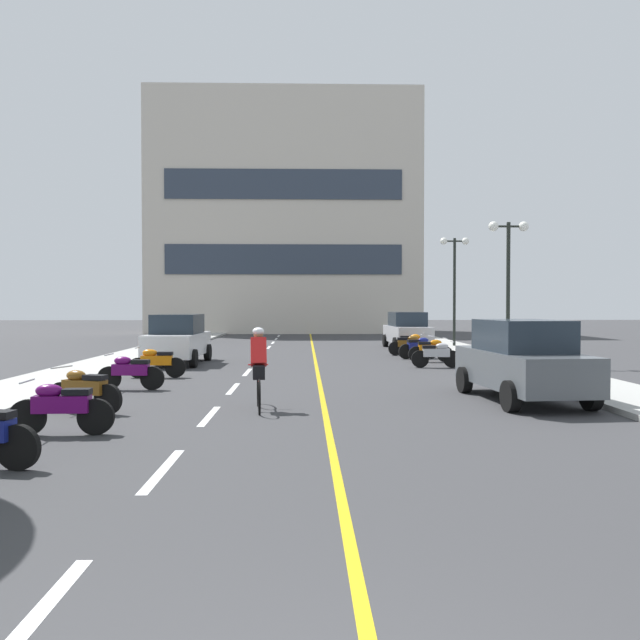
{
  "coord_description": "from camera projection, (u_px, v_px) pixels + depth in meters",
  "views": [
    {
      "loc": [
        -0.15,
        -2.16,
        2.14
      ],
      "look_at": [
        0.34,
        18.36,
        1.67
      ],
      "focal_mm": 35.29,
      "sensor_mm": 36.0,
      "label": 1
    }
  ],
  "objects": [
    {
      "name": "parked_car_far",
      "position": [
        407.0,
        330.0,
        31.27
      ],
      "size": [
        2.08,
        4.28,
        1.82
      ],
      "color": "black",
      "rests_on": "ground"
    },
    {
      "name": "motorcycle_11",
      "position": [
        411.0,
        342.0,
        28.36
      ],
      "size": [
        1.65,
        0.76,
        0.92
      ],
      "color": "black",
      "rests_on": "ground"
    },
    {
      "name": "lane_dash_9",
      "position": [
        276.0,
        339.0,
        40.15
      ],
      "size": [
        0.14,
        2.2,
        0.01
      ],
      "primitive_type": "cube",
      "color": "silver",
      "rests_on": "ground"
    },
    {
      "name": "motorcycle_4",
      "position": [
        84.0,
        389.0,
        12.5
      ],
      "size": [
        1.64,
        0.8,
        0.92
      ],
      "color": "black",
      "rests_on": "ground"
    },
    {
      "name": "lane_dash_0",
      "position": [
        27.0,
        627.0,
        4.17
      ],
      "size": [
        0.14,
        2.2,
        0.01
      ],
      "primitive_type": "cube",
      "color": "silver",
      "rests_on": "ground"
    },
    {
      "name": "lane_dash_7",
      "position": [
        269.0,
        347.0,
        32.15
      ],
      "size": [
        0.14,
        2.2,
        0.01
      ],
      "primitive_type": "cube",
      "color": "silver",
      "rests_on": "ground"
    },
    {
      "name": "lane_dash_11",
      "position": [
        281.0,
        333.0,
        48.14
      ],
      "size": [
        0.14,
        2.2,
        0.01
      ],
      "primitive_type": "cube",
      "color": "silver",
      "rests_on": "ground"
    },
    {
      "name": "motorcycle_9",
      "position": [
        419.0,
        347.0,
        25.27
      ],
      "size": [
        1.68,
        0.65,
        0.92
      ],
      "color": "black",
      "rests_on": "ground"
    },
    {
      "name": "curb_left",
      "position": [
        135.0,
        356.0,
        26.03
      ],
      "size": [
        2.4,
        72.0,
        0.12
      ],
      "primitive_type": "cube",
      "color": "#A8A8A3",
      "rests_on": "ground"
    },
    {
      "name": "lane_dash_1",
      "position": [
        163.0,
        470.0,
        8.16
      ],
      "size": [
        0.14,
        2.2,
        0.01
      ],
      "primitive_type": "cube",
      "color": "silver",
      "rests_on": "ground"
    },
    {
      "name": "motorcycle_3",
      "position": [
        61.0,
        407.0,
        10.33
      ],
      "size": [
        1.7,
        0.6,
        0.92
      ],
      "color": "black",
      "rests_on": "ground"
    },
    {
      "name": "cyclist_rider",
      "position": [
        259.0,
        367.0,
        12.86
      ],
      "size": [
        0.43,
        1.77,
        1.71
      ],
      "color": "black",
      "rests_on": "ground"
    },
    {
      "name": "lane_dash_6",
      "position": [
        264.0,
        353.0,
        28.15
      ],
      "size": [
        0.14,
        2.2,
        0.01
      ],
      "primitive_type": "cube",
      "color": "silver",
      "rests_on": "ground"
    },
    {
      "name": "lane_dash_10",
      "position": [
        279.0,
        336.0,
        44.14
      ],
      "size": [
        0.14,
        2.2,
        0.01
      ],
      "primitive_type": "cube",
      "color": "silver",
      "rests_on": "ground"
    },
    {
      "name": "motorcycle_8",
      "position": [
        431.0,
        350.0,
        23.78
      ],
      "size": [
        1.7,
        0.6,
        0.92
      ],
      "color": "black",
      "rests_on": "ground"
    },
    {
      "name": "lane_dash_3",
      "position": [
        233.0,
        389.0,
        16.16
      ],
      "size": [
        0.14,
        2.2,
        0.01
      ],
      "primitive_type": "cube",
      "color": "silver",
      "rests_on": "ground"
    },
    {
      "name": "motorcycle_6",
      "position": [
        156.0,
        362.0,
        18.59
      ],
      "size": [
        1.7,
        0.6,
        0.92
      ],
      "color": "black",
      "rests_on": "ground"
    },
    {
      "name": "parked_car_near",
      "position": [
        522.0,
        360.0,
        14.07
      ],
      "size": [
        2.19,
        4.32,
        1.82
      ],
      "color": "black",
      "rests_on": "ground"
    },
    {
      "name": "lane_dash_8",
      "position": [
        273.0,
        343.0,
        36.15
      ],
      "size": [
        0.14,
        2.2,
        0.01
      ],
      "primitive_type": "cube",
      "color": "silver",
      "rests_on": "ground"
    },
    {
      "name": "lane_dash_5",
      "position": [
        257.0,
        361.0,
        24.15
      ],
      "size": [
        0.14,
        2.2,
        0.01
      ],
      "primitive_type": "cube",
      "color": "silver",
      "rests_on": "ground"
    },
    {
      "name": "lane_dash_2",
      "position": [
        210.0,
        416.0,
        12.16
      ],
      "size": [
        0.14,
        2.2,
        0.01
      ],
      "primitive_type": "cube",
      "color": "silver",
      "rests_on": "ground"
    },
    {
      "name": "parked_car_mid",
      "position": [
        178.0,
        339.0,
        23.0
      ],
      "size": [
        1.99,
        4.23,
        1.82
      ],
      "color": "black",
      "rests_on": "ground"
    },
    {
      "name": "lane_dash_4",
      "position": [
        247.0,
        372.0,
        20.16
      ],
      "size": [
        0.14,
        2.2,
        0.01
      ],
      "primitive_type": "cube",
      "color": "silver",
      "rests_on": "ground"
    },
    {
      "name": "motorcycle_10",
      "position": [
        409.0,
        345.0,
        26.83
      ],
      "size": [
        1.7,
        0.6,
        0.92
      ],
      "color": "black",
      "rests_on": "ground"
    },
    {
      "name": "centre_line_yellow",
      "position": [
        315.0,
        357.0,
        26.21
      ],
      "size": [
        0.12,
        66.0,
        0.01
      ],
      "primitive_type": "cube",
      "color": "gold",
      "rests_on": "ground"
    },
    {
      "name": "office_building",
      "position": [
        285.0,
        217.0,
        50.84
      ],
      "size": [
        21.1,
        7.94,
        18.69
      ],
      "color": "beige",
      "rests_on": "ground"
    },
    {
      "name": "motorcycle_7",
      "position": [
        437.0,
        354.0,
        21.6
      ],
      "size": [
        1.7,
        0.6,
        0.92
      ],
      "color": "black",
      "rests_on": "ground"
    },
    {
      "name": "ground_plane",
      "position": [
        309.0,
        363.0,
        23.2
      ],
      "size": [
        140.0,
        140.0,
        0.0
      ],
      "primitive_type": "plane",
      "color": "#38383A"
    },
    {
      "name": "street_lamp_mid",
      "position": [
        508.0,
        259.0,
        22.74
      ],
      "size": [
        1.46,
        0.36,
        5.07
      ],
      "color": "black",
      "rests_on": "curb_right"
    },
    {
      "name": "street_lamp_far",
      "position": [
        455.0,
        267.0,
        31.65
      ],
      "size": [
        1.46,
        0.36,
        5.45
      ],
      "color": "black",
      "rests_on": "curb_right"
    },
    {
      "name": "curb_right",
      "position": [
        480.0,
        355.0,
        26.37
      ],
      "size": [
        2.4,
        72.0,
        0.12
      ],
      "primitive_type": "cube",
      "color": "#A8A8A3",
      "rests_on": "ground"
    },
    {
      "name": "motorcycle_5",
      "position": [
        130.0,
        371.0,
        15.9
      ],
      "size": [
        1.7,
        0.6,
        0.92
      ],
      "color": "black",
      "rests_on": "ground"
    }
  ]
}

